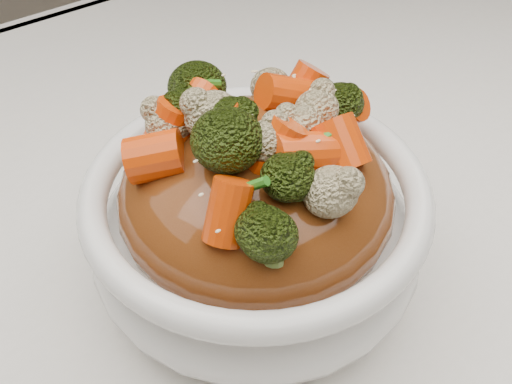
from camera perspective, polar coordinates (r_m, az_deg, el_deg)
tablecloth at (r=0.45m, az=-7.40°, el=-7.49°), size 1.20×0.80×0.04m
bowl at (r=0.39m, az=0.00°, el=-3.43°), size 0.21×0.21×0.08m
sauce_base at (r=0.37m, az=0.00°, el=-0.33°), size 0.17×0.17×0.09m
carrots at (r=0.33m, az=0.00°, el=7.43°), size 0.17×0.17×0.05m
broccoli at (r=0.33m, az=0.00°, el=7.29°), size 0.17×0.17×0.04m
cauliflower at (r=0.33m, az=0.00°, el=7.02°), size 0.17×0.17×0.04m
scallions at (r=0.33m, az=0.00°, el=7.57°), size 0.13×0.13×0.02m
sesame_seeds at (r=0.33m, az=0.00°, el=7.57°), size 0.15×0.15×0.01m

